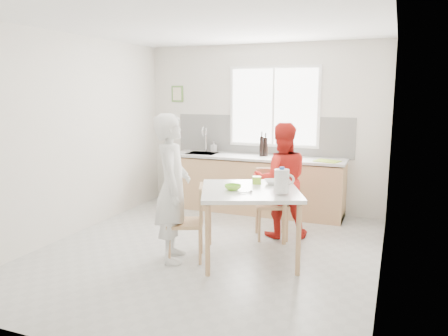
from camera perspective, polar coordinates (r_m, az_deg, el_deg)
The scene contains 21 objects.
ground at distance 5.48m, azimuth -2.19°, elevation -10.87°, with size 4.50×4.50×0.00m, color #B7B7B2.
room_shell at distance 5.12m, azimuth -2.31°, elevation 6.57°, with size 4.50×4.50×4.50m.
window at distance 7.16m, azimuth 6.52°, elevation 7.96°, with size 1.50×0.06×1.30m.
backsplash at distance 7.26m, azimuth 4.94°, elevation 4.25°, with size 3.00×0.02×0.65m, color white.
picture_frame at distance 7.80m, azimuth -6.11°, elevation 9.61°, with size 0.22×0.03×0.28m.
kitchen_counter at distance 7.11m, azimuth 4.14°, elevation -2.44°, with size 2.84×0.64×1.37m.
dining_table at distance 5.05m, azimuth 3.41°, elevation -3.70°, with size 1.43×1.43×0.84m.
chair_left at distance 5.11m, azimuth -4.32°, elevation -6.65°, with size 0.53×0.53×0.89m.
chair_far at distance 5.93m, azimuth 6.18°, elevation -4.13°, with size 0.55×0.55×0.92m.
person_white at distance 5.04m, azimuth -6.72°, elevation -2.64°, with size 0.62×0.41×1.71m, color white.
person_red at distance 5.90m, azimuth 7.48°, elevation -1.60°, with size 0.75×0.59×1.55m, color red.
bowl_green at distance 4.96m, azimuth 1.17°, elevation -2.54°, with size 0.19×0.19×0.06m, color #87DA32.
bowl_white at distance 5.30m, azimuth 6.46°, elevation -1.83°, with size 0.22×0.22×0.05m, color white.
milk_jug at distance 4.76m, azimuth 7.59°, elevation -1.67°, with size 0.22×0.16×0.28m.
green_box at distance 5.30m, azimuth 4.28°, elevation -1.59°, with size 0.10×0.10×0.09m, color #99D330.
spoon at distance 4.81m, azimuth 2.67°, elevation -3.21°, with size 0.01×0.01×0.16m, color #A5A5AA.
cutting_board at distance 6.65m, azimuth 13.32°, elevation 0.89°, with size 0.35×0.25×0.01m, color #92B62A.
wine_bottle_a at distance 6.99m, azimuth 4.93°, elevation 2.84°, with size 0.07×0.07×0.32m, color black.
wine_bottle_b at distance 7.02m, azimuth 5.45°, elevation 2.77°, with size 0.07×0.07×0.30m, color black.
jar_amber at distance 7.05m, azimuth 5.50°, elevation 2.23°, with size 0.06×0.06×0.16m, color brown.
soap_bottle at distance 7.47m, azimuth -1.34°, elevation 2.80°, with size 0.08×0.08×0.18m, color #999999.
Camera 1 is at (2.08, -4.67, 1.96)m, focal length 35.00 mm.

